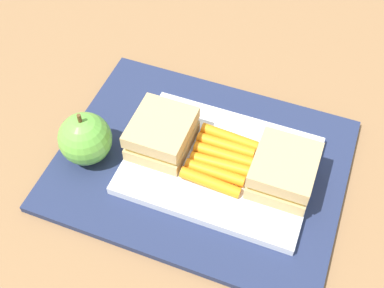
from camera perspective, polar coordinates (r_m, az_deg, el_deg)
ground_plane at (r=0.64m, az=1.05°, el=-2.62°), size 2.40×2.40×0.00m
lunchbag_mat at (r=0.63m, az=1.06°, el=-2.36°), size 0.36×0.28×0.01m
food_tray at (r=0.62m, az=3.25°, el=-2.45°), size 0.23×0.17×0.01m
sandwich_half_left at (r=0.59m, az=10.58°, el=-3.06°), size 0.07×0.08×0.04m
sandwich_half_right at (r=0.61m, az=-3.54°, el=1.18°), size 0.07×0.08×0.04m
carrot_sticks_bundle at (r=0.61m, az=3.34°, el=-1.75°), size 0.08×0.09×0.02m
apple at (r=0.62m, az=-12.29°, el=0.60°), size 0.07×0.07×0.08m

